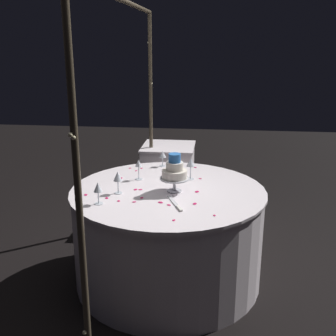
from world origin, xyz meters
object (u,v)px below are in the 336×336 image
Objects in this scene: wine_glass_3 at (98,188)px; side_table at (168,182)px; main_table at (168,235)px; wine_glass_1 at (163,155)px; cake_knife at (176,204)px; wine_glass_2 at (118,177)px; wine_glass_0 at (191,163)px; wine_glass_4 at (139,165)px; decorative_arch at (126,102)px; tiered_cake at (175,171)px.

side_table is at bearing -11.15° from wine_glass_3.
wine_glass_1 is (0.60, 0.12, 0.49)m from main_table.
cake_knife is (-1.51, -0.23, 0.37)m from side_table.
wine_glass_2 reaches higher than wine_glass_3.
wine_glass_0 is 1.14× the size of wine_glass_3.
decorative_arch is at bearing 168.88° from wine_glass_4.
decorative_arch is 0.82m from cake_knife.
tiered_cake is 0.30m from cake_knife.
side_table is 1.44m from wine_glass_2.
wine_glass_1 is 0.77m from wine_glass_2.
decorative_arch is 1.08m from main_table.
wine_glass_2 is at bearing 127.33° from wine_glass_0.
wine_glass_0 is 0.44m from wine_glass_1.
decorative_arch is 0.83m from wine_glass_1.
wine_glass_1 is 0.51× the size of cake_knife.
main_table is 0.75m from wine_glass_3.
tiered_cake is 1.76× the size of wine_glass_4.
decorative_arch is at bearing 89.76° from main_table.
wine_glass_0 reaches higher than wine_glass_3.
side_table is 0.76m from wine_glass_1.
wine_glass_3 reaches higher than wine_glass_1.
wine_glass_1 is 0.42m from wine_glass_4.
decorative_arch is at bearing -21.60° from wine_glass_3.
cake_knife is at bearing -171.50° from side_table.
wine_glass_3 is at bearing 162.20° from wine_glass_4.
wine_glass_2 is (-0.39, 0.51, -0.01)m from wine_glass_0.
tiered_cake is at bearing -58.28° from wine_glass_3.
wine_glass_0 is at bearing -141.12° from wine_glass_1.
wine_glass_0 reaches higher than wine_glass_2.
cake_knife is (-0.30, -0.09, 0.39)m from main_table.
wine_glass_0 reaches higher than wine_glass_4.
wine_glass_0 is at bearing -162.87° from side_table.
wine_glass_0 is 0.64× the size of cake_knife.
wine_glass_4 is at bearing 172.72° from side_table.
tiered_cake reaches higher than main_table.
wine_glass_0 is at bearing -44.44° from wine_glass_3.
side_table reaches higher than main_table.
tiered_cake reaches higher than cake_knife.
decorative_arch is at bearing -21.67° from wine_glass_2.
tiered_cake is 1.63× the size of wine_glass_0.
tiered_cake is 0.42m from wine_glass_2.
wine_glass_1 is at bearing -178.26° from side_table.
wine_glass_2 is at bearing 102.03° from tiered_cake.
main_table is at bearing -173.51° from side_table.
side_table is 4.85× the size of wine_glass_4.
wine_glass_2 is 1.02× the size of wine_glass_4.
main_table is at bearing -168.80° from wine_glass_1.
tiered_cake is (-1.25, -0.19, 0.52)m from side_table.
wine_glass_0 is 1.06× the size of wine_glass_2.
tiered_cake reaches higher than wine_glass_0.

